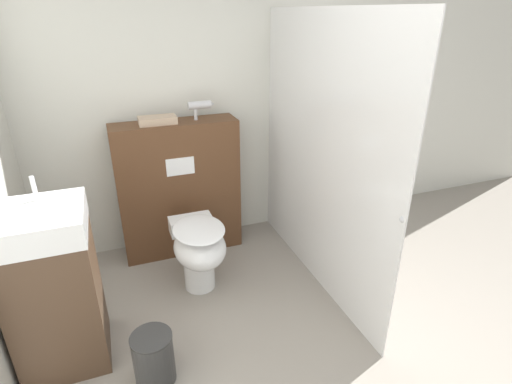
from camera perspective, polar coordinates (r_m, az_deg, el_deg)
name	(u,v)px	position (r m, az deg, el deg)	size (l,w,h in m)	color
wall_back	(205,100)	(3.46, -7.32, 12.88)	(8.00, 0.06, 2.50)	silver
partition_panel	(179,189)	(3.40, -10.89, 0.45)	(0.99, 0.29, 1.14)	#51331E
shower_glass	(319,158)	(2.87, 9.06, 4.77)	(0.04, 1.85, 1.96)	silver
toilet	(199,249)	(2.96, -8.17, -8.07)	(0.37, 0.60, 0.56)	white
sink_vanity	(55,289)	(2.58, -26.82, -12.22)	(0.47, 0.48, 1.14)	#473323
hair_drier	(200,106)	(3.24, -7.95, 12.11)	(0.21, 0.06, 0.15)	#B7B7BC
folded_towel	(158,120)	(3.18, -13.89, 9.93)	(0.28, 0.15, 0.06)	tan
waste_bin	(154,358)	(2.49, -14.40, -22.03)	(0.23, 0.23, 0.32)	#2D2D2D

